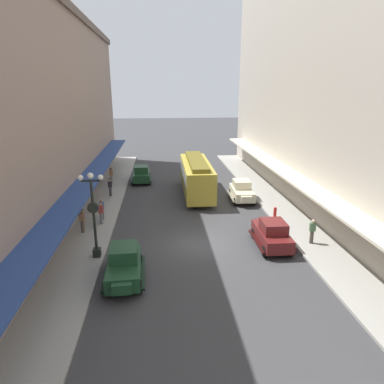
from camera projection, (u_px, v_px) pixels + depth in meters
ground_plane at (200, 245)px, 22.58m from camera, size 200.00×200.00×0.00m
sidewalk_left at (83, 248)px, 21.90m from camera, size 3.00×60.00×0.15m
sidewalk_right at (311, 239)px, 23.22m from camera, size 3.00×60.00×0.15m
building_row_left at (21, 120)px, 19.33m from camera, size 4.30×60.00×16.26m
building_row_right at (377, 44)px, 19.93m from camera, size 4.30×60.00×24.62m
parked_car_0 at (272, 233)px, 22.00m from camera, size 2.19×4.28×1.84m
parked_car_1 at (142, 174)px, 37.31m from camera, size 2.24×4.30×1.84m
parked_car_2 at (124, 264)px, 18.20m from camera, size 2.27×4.31×1.84m
parked_car_3 at (242, 190)px, 31.23m from camera, size 2.29×4.31×1.84m
streetcar at (196, 175)px, 32.69m from camera, size 2.59×9.62×3.46m
lamp_post_with_clock at (93, 212)px, 19.88m from camera, size 1.42×0.44×5.16m
fire_hydrant at (275, 212)px, 26.90m from camera, size 0.24×0.24×0.82m
pedestrian_0 at (82, 221)px, 23.92m from camera, size 0.36×0.28×1.67m
pedestrian_1 at (101, 213)px, 25.43m from camera, size 0.36×0.24×1.64m
pedestrian_2 at (102, 209)px, 26.27m from camera, size 0.36×0.24×1.64m
pedestrian_3 at (312, 231)px, 22.22m from camera, size 0.36×0.24×1.64m
pedestrian_4 at (111, 176)px, 36.21m from camera, size 0.36×0.28×1.67m
pedestrian_5 at (110, 187)px, 32.02m from camera, size 0.36×0.28×1.67m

